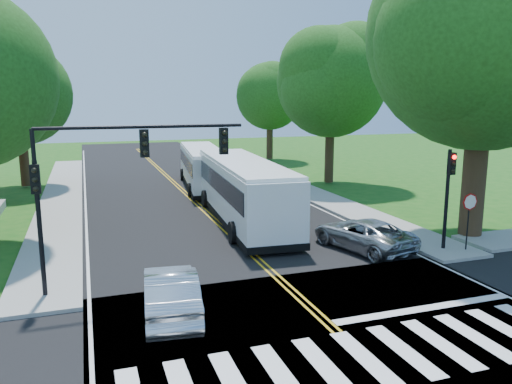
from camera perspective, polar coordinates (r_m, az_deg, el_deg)
name	(u,v)px	position (r m, az deg, el deg)	size (l,w,h in m)	color
ground	(355,349)	(14.47, 11.28, -17.21)	(140.00, 140.00, 0.00)	#154F13
road	(204,210)	(30.46, -5.96, -2.08)	(14.00, 96.00, 0.01)	black
cross_road	(355,349)	(14.47, 11.28, -17.19)	(60.00, 12.00, 0.01)	black
center_line	(191,198)	(34.28, -7.48, -0.66)	(0.36, 70.00, 0.01)	gold
edge_line_w	(86,205)	(33.63, -18.90, -1.37)	(0.12, 70.00, 0.01)	silver
edge_line_e	(283,192)	(36.22, 3.11, 0.03)	(0.12, 70.00, 0.01)	silver
crosswalk	(365,358)	(14.09, 12.35, -18.01)	(12.60, 3.00, 0.01)	silver
stop_bar	(425,308)	(17.48, 18.77, -12.46)	(6.60, 0.40, 0.01)	silver
sidewalk_nw	(62,197)	(36.60, -21.29, -0.48)	(2.60, 40.00, 0.15)	gray
sidewalk_ne	(286,183)	(39.50, 3.49, 1.01)	(2.60, 40.00, 0.15)	gray
tree_ne_big	(486,33)	(26.05, 24.80, 16.16)	(10.80, 10.80, 14.91)	#352515
tree_west_far	(18,94)	(41.19, -25.52, 10.08)	(7.60, 7.60, 10.67)	#352515
tree_east_mid	(331,83)	(39.39, 8.60, 12.26)	(8.40, 8.40, 11.93)	#352515
tree_east_far	(270,96)	(54.43, 1.60, 10.87)	(7.20, 7.20, 10.34)	#352515
signal_nw	(110,168)	(17.56, -16.31, 2.60)	(7.15, 0.46, 5.66)	black
signal_ne	(449,186)	(23.17, 21.15, 0.65)	(0.30, 0.46, 4.40)	black
stop_sign	(469,208)	(23.52, 23.21, -1.67)	(0.76, 0.08, 2.53)	black
bus_lead	(243,190)	(27.17, -1.48, 0.27)	(3.85, 13.24, 3.38)	white
bus_follow	(203,166)	(38.05, -6.13, 2.92)	(3.84, 11.82, 3.00)	white
hatchback	(171,292)	(16.09, -9.71, -11.20)	(1.60, 4.58, 1.51)	silver
suv	(363,234)	(22.98, 12.13, -4.71)	(2.31, 5.00, 1.39)	#AEB0B5
dark_sedan	(283,194)	(31.97, 3.12, -0.26)	(1.77, 4.36, 1.27)	black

